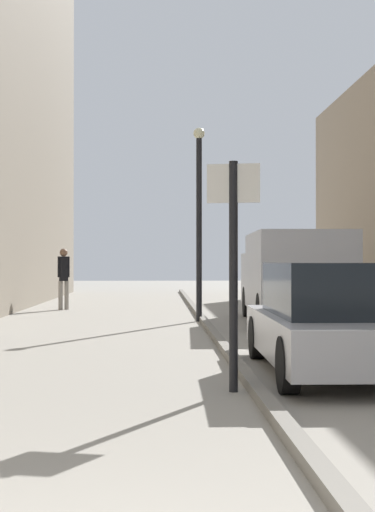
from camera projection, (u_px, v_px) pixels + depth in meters
name	position (u px, v px, depth m)	size (l,w,h in m)	color
ground_plane	(134.00, 334.00, 14.35)	(80.00, 80.00, 0.00)	gray
kerb_strip	(212.00, 331.00, 14.42)	(0.16, 40.00, 0.12)	slate
pedestrian_main_foreground	(64.00, 274.00, 21.63)	(0.36, 0.27, 1.86)	gray
delivery_van	(293.00, 274.00, 16.94)	(2.28, 5.40, 2.13)	#B7B7BC
parked_car	(332.00, 319.00, 9.29)	(1.90, 4.23, 1.45)	#B7B7BC
street_sign_post	(233.00, 255.00, 7.99)	(0.59, 0.15, 2.60)	black
lamp_post	(199.00, 210.00, 17.41)	(0.28, 0.28, 4.76)	black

